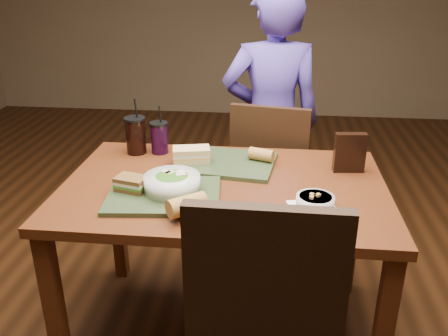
{
  "coord_description": "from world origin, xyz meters",
  "views": [
    {
      "loc": [
        0.18,
        -1.72,
        1.56
      ],
      "look_at": [
        0.0,
        0.0,
        0.82
      ],
      "focal_mm": 38.0,
      "sensor_mm": 36.0,
      "label": 1
    }
  ],
  "objects_px": {
    "salad_bowl": "(172,182)",
    "cup_cola": "(136,135)",
    "sandwich_near": "(131,183)",
    "baguette_near": "(187,205)",
    "tray_far": "(226,163)",
    "cup_berry": "(159,137)",
    "diner": "(271,124)",
    "baguette_far": "(261,155)",
    "tray_near": "(164,195)",
    "soup_bowl": "(315,203)",
    "dining_table": "(224,204)",
    "chair_far": "(268,175)",
    "chip_bag": "(350,153)",
    "sandwich_far": "(191,155)"
  },
  "relations": [
    {
      "from": "sandwich_near",
      "to": "cup_berry",
      "type": "relative_size",
      "value": 0.58
    },
    {
      "from": "sandwich_near",
      "to": "baguette_near",
      "type": "relative_size",
      "value": 0.97
    },
    {
      "from": "chair_far",
      "to": "cup_cola",
      "type": "relative_size",
      "value": 3.49
    },
    {
      "from": "chair_far",
      "to": "baguette_far",
      "type": "distance_m",
      "value": 0.49
    },
    {
      "from": "cup_berry",
      "to": "salad_bowl",
      "type": "bearing_deg",
      "value": -70.87
    },
    {
      "from": "tray_far",
      "to": "sandwich_near",
      "type": "relative_size",
      "value": 3.16
    },
    {
      "from": "dining_table",
      "to": "cup_berry",
      "type": "bearing_deg",
      "value": 136.96
    },
    {
      "from": "chair_far",
      "to": "salad_bowl",
      "type": "height_order",
      "value": "chair_far"
    },
    {
      "from": "salad_bowl",
      "to": "tray_far",
      "type": "bearing_deg",
      "value": 61.75
    },
    {
      "from": "chair_far",
      "to": "salad_bowl",
      "type": "relative_size",
      "value": 4.32
    },
    {
      "from": "diner",
      "to": "baguette_far",
      "type": "bearing_deg",
      "value": 79.22
    },
    {
      "from": "cup_cola",
      "to": "sandwich_near",
      "type": "bearing_deg",
      "value": -76.65
    },
    {
      "from": "salad_bowl",
      "to": "cup_cola",
      "type": "height_order",
      "value": "cup_cola"
    },
    {
      "from": "dining_table",
      "to": "baguette_near",
      "type": "distance_m",
      "value": 0.34
    },
    {
      "from": "salad_bowl",
      "to": "soup_bowl",
      "type": "distance_m",
      "value": 0.54
    },
    {
      "from": "diner",
      "to": "sandwich_near",
      "type": "height_order",
      "value": "diner"
    },
    {
      "from": "soup_bowl",
      "to": "cup_cola",
      "type": "distance_m",
      "value": 0.93
    },
    {
      "from": "salad_bowl",
      "to": "sandwich_far",
      "type": "height_order",
      "value": "salad_bowl"
    },
    {
      "from": "tray_far",
      "to": "cup_berry",
      "type": "height_order",
      "value": "cup_berry"
    },
    {
      "from": "baguette_near",
      "to": "baguette_far",
      "type": "relative_size",
      "value": 1.25
    },
    {
      "from": "diner",
      "to": "chair_far",
      "type": "bearing_deg",
      "value": 80.88
    },
    {
      "from": "cup_berry",
      "to": "soup_bowl",
      "type": "bearing_deg",
      "value": -36.37
    },
    {
      "from": "chair_far",
      "to": "tray_near",
      "type": "height_order",
      "value": "chair_far"
    },
    {
      "from": "soup_bowl",
      "to": "chip_bag",
      "type": "height_order",
      "value": "chip_bag"
    },
    {
      "from": "diner",
      "to": "sandwich_near",
      "type": "xyz_separation_m",
      "value": [
        -0.52,
        -0.94,
        0.05
      ]
    },
    {
      "from": "tray_near",
      "to": "cup_cola",
      "type": "relative_size",
      "value": 1.58
    },
    {
      "from": "salad_bowl",
      "to": "baguette_far",
      "type": "distance_m",
      "value": 0.47
    },
    {
      "from": "sandwich_near",
      "to": "baguette_near",
      "type": "height_order",
      "value": "baguette_near"
    },
    {
      "from": "baguette_near",
      "to": "tray_far",
      "type": "bearing_deg",
      "value": 80.33
    },
    {
      "from": "sandwich_far",
      "to": "cup_cola",
      "type": "height_order",
      "value": "cup_cola"
    },
    {
      "from": "soup_bowl",
      "to": "baguette_far",
      "type": "distance_m",
      "value": 0.46
    },
    {
      "from": "dining_table",
      "to": "sandwich_near",
      "type": "xyz_separation_m",
      "value": [
        -0.34,
        -0.13,
        0.14
      ]
    },
    {
      "from": "sandwich_near",
      "to": "cup_berry",
      "type": "bearing_deg",
      "value": 89.26
    },
    {
      "from": "tray_near",
      "to": "tray_far",
      "type": "xyz_separation_m",
      "value": [
        0.2,
        0.34,
        0.0
      ]
    },
    {
      "from": "sandwich_near",
      "to": "sandwich_far",
      "type": "relative_size",
      "value": 0.76
    },
    {
      "from": "cup_cola",
      "to": "chip_bag",
      "type": "xyz_separation_m",
      "value": [
        0.96,
        -0.12,
        -0.0
      ]
    },
    {
      "from": "tray_far",
      "to": "cup_cola",
      "type": "bearing_deg",
      "value": 166.92
    },
    {
      "from": "dining_table",
      "to": "diner",
      "type": "distance_m",
      "value": 0.83
    },
    {
      "from": "tray_near",
      "to": "soup_bowl",
      "type": "bearing_deg",
      "value": -4.69
    },
    {
      "from": "tray_far",
      "to": "sandwich_near",
      "type": "height_order",
      "value": "sandwich_near"
    },
    {
      "from": "sandwich_near",
      "to": "sandwich_far",
      "type": "bearing_deg",
      "value": 59.83
    },
    {
      "from": "tray_near",
      "to": "sandwich_far",
      "type": "distance_m",
      "value": 0.33
    },
    {
      "from": "dining_table",
      "to": "chip_bag",
      "type": "bearing_deg",
      "value": 19.71
    },
    {
      "from": "chair_far",
      "to": "tray_far",
      "type": "bearing_deg",
      "value": -113.42
    },
    {
      "from": "tray_near",
      "to": "soup_bowl",
      "type": "xyz_separation_m",
      "value": [
        0.56,
        -0.05,
        0.02
      ]
    },
    {
      "from": "baguette_far",
      "to": "cup_berry",
      "type": "height_order",
      "value": "cup_berry"
    },
    {
      "from": "diner",
      "to": "baguette_far",
      "type": "relative_size",
      "value": 13.81
    },
    {
      "from": "tray_near",
      "to": "baguette_near",
      "type": "xyz_separation_m",
      "value": [
        0.12,
        -0.15,
        0.04
      ]
    },
    {
      "from": "tray_near",
      "to": "baguette_far",
      "type": "relative_size",
      "value": 3.87
    },
    {
      "from": "cup_cola",
      "to": "baguette_far",
      "type": "bearing_deg",
      "value": -7.54
    }
  ]
}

